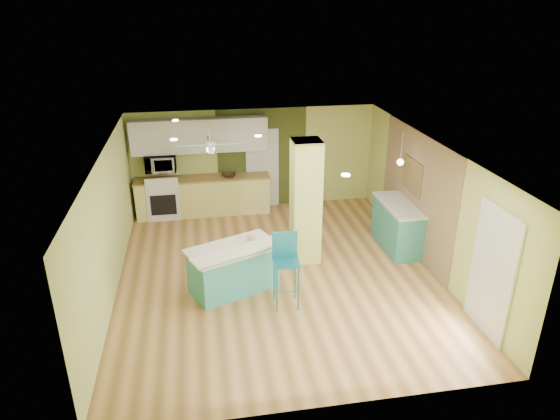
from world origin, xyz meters
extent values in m
cube|color=olive|center=(0.00, 0.00, -0.01)|extent=(6.00, 7.00, 0.01)
cube|color=white|center=(0.00, 0.00, 2.50)|extent=(6.00, 7.00, 0.01)
cube|color=#BDC66A|center=(0.00, 3.50, 1.25)|extent=(6.00, 0.01, 2.50)
cube|color=#BDC66A|center=(0.00, -3.50, 1.25)|extent=(6.00, 0.01, 2.50)
cube|color=#BDC66A|center=(-3.00, 0.00, 1.25)|extent=(0.01, 7.00, 2.50)
cube|color=#BDC66A|center=(3.00, 0.00, 1.25)|extent=(0.01, 7.00, 2.50)
cube|color=#806449|center=(2.99, 0.60, 1.25)|extent=(0.02, 3.40, 2.50)
cube|color=#3C451B|center=(0.20, 3.49, 1.25)|extent=(2.20, 0.02, 2.50)
cube|color=silver|center=(0.20, 3.46, 1.00)|extent=(0.82, 0.05, 2.00)
cube|color=silver|center=(2.97, -2.30, 1.05)|extent=(0.04, 1.08, 2.10)
cube|color=#BFCD5F|center=(0.65, 0.50, 1.25)|extent=(0.55, 0.55, 2.50)
cube|color=#D4CE6F|center=(-1.30, 3.20, 0.45)|extent=(3.20, 0.60, 0.90)
cube|color=olive|center=(-1.30, 3.20, 0.92)|extent=(3.25, 0.63, 0.04)
cube|color=silver|center=(-2.25, 3.20, 0.45)|extent=(0.76, 0.64, 0.90)
cube|color=black|center=(-2.25, 2.87, 0.42)|extent=(0.59, 0.02, 0.50)
cube|color=silver|center=(-2.25, 2.90, 0.99)|extent=(0.76, 0.06, 0.18)
cube|color=silver|center=(-1.30, 3.32, 1.95)|extent=(3.20, 0.34, 0.80)
imported|color=white|center=(-2.25, 3.20, 1.35)|extent=(0.70, 0.48, 0.39)
cylinder|color=silver|center=(-1.10, 2.00, 2.30)|extent=(0.03, 0.03, 0.40)
cylinder|color=silver|center=(-1.10, 2.00, 2.10)|extent=(0.24, 0.24, 0.10)
sphere|color=white|center=(-1.10, 2.00, 1.98)|extent=(0.18, 0.18, 0.18)
cylinder|color=white|center=(2.65, 0.75, 2.19)|extent=(0.01, 0.01, 0.62)
sphere|color=white|center=(2.65, 0.75, 1.88)|extent=(0.14, 0.14, 0.14)
cube|color=brown|center=(2.96, 0.80, 1.55)|extent=(0.03, 0.90, 0.70)
cube|color=teal|center=(-0.87, -0.42, 0.40)|extent=(1.69, 1.29, 0.80)
cube|color=silver|center=(-0.87, -0.42, 0.82)|extent=(1.81, 1.41, 0.04)
cube|color=teal|center=(-0.73, -0.75, 0.90)|extent=(1.62, 0.79, 0.12)
cube|color=silver|center=(-0.73, -0.75, 0.96)|extent=(1.83, 1.06, 0.04)
cylinder|color=#1C7382|center=(-0.21, -1.26, 0.41)|extent=(0.03, 0.03, 0.82)
cylinder|color=#1C7382|center=(0.15, -1.27, 0.41)|extent=(0.03, 0.03, 0.82)
cylinder|color=#1C7382|center=(-0.20, -0.89, 0.41)|extent=(0.03, 0.03, 0.82)
cylinder|color=#1C7382|center=(0.17, -0.91, 0.41)|extent=(0.03, 0.03, 0.82)
cube|color=#1C7382|center=(-0.02, -1.08, 0.84)|extent=(0.45, 0.45, 0.03)
cube|color=#1C7382|center=(-0.02, -0.89, 1.09)|extent=(0.44, 0.05, 0.46)
cube|color=teal|center=(2.70, 0.69, 0.47)|extent=(0.61, 1.47, 0.95)
cube|color=silver|center=(2.70, 0.69, 0.97)|extent=(0.65, 1.54, 0.04)
imported|color=#322314|center=(-0.66, 3.14, 0.98)|extent=(0.36, 0.36, 0.08)
cylinder|color=gold|center=(-0.53, -0.23, 0.93)|extent=(0.13, 0.13, 0.17)
camera|label=1|loc=(-1.38, -8.33, 4.94)|focal=32.00mm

